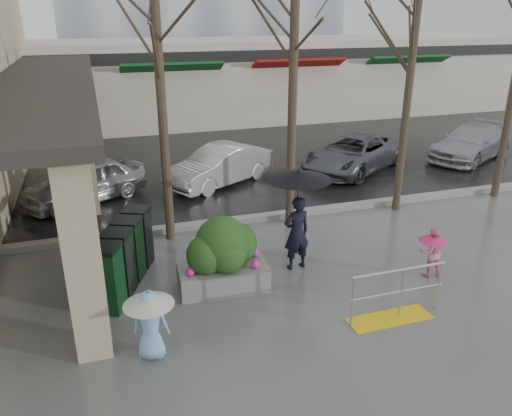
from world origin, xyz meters
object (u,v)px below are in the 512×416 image
car_b (220,166)px  child_pink (431,249)px  woman (297,207)px  news_boxes (124,256)px  child_blue (150,317)px  planter (223,254)px  tree_midwest (295,15)px  tree_mideast (415,30)px  handrail (394,301)px  car_d (471,142)px  car_c (353,153)px  car_a (84,181)px  tree_west (156,23)px

car_b → child_pink: bearing=-8.8°
woman → news_boxes: 3.73m
child_blue → news_boxes: (-0.23, 2.51, -0.08)m
planter → car_b: (1.56, 6.46, -0.12)m
tree_midwest → news_boxes: bearing=-155.5°
tree_mideast → news_boxes: bearing=-165.4°
tree_midwest → child_blue: 7.63m
handrail → tree_midwest: tree_midwest is taller
woman → car_d: 11.58m
child_blue → car_b: bearing=-94.1°
car_c → tree_midwest: bearing=-78.7°
child_blue → car_c: bearing=-117.1°
car_b → car_d: (9.94, 0.04, 0.00)m
handrail → woman: size_ratio=0.83×
car_b → tree_mideast: bearing=19.4°
child_pink → child_blue: size_ratio=0.90×
child_pink → car_a: (-6.99, 6.98, 0.01)m
tree_midwest → car_c: (3.90, 3.76, -4.60)m
car_a → car_c: 9.10m
car_d → car_b: bearing=-116.5°
woman → child_blue: (-3.40, -2.12, -0.70)m
woman → car_b: bearing=-96.4°
car_a → car_b: 4.23m
planter → tree_mideast: bearing=25.1°
tree_mideast → woman: tree_mideast is taller
child_blue → car_a: (-0.99, 7.91, -0.12)m
handrail → tree_west: (-3.36, 4.80, 4.71)m
tree_midwest → car_d: tree_midwest is taller
tree_west → child_blue: size_ratio=5.61×
child_pink → car_d: 10.28m
child_pink → woman: bearing=-16.9°
woman → planter: (-1.74, -0.33, -0.70)m
tree_mideast → tree_west: bearing=-180.0°
tree_mideast → child_blue: size_ratio=5.36×
planter → car_a: size_ratio=0.50×
woman → child_pink: (2.60, -1.20, -0.83)m
handrail → tree_mideast: (3.14, 4.80, 4.48)m
car_a → tree_midwest: bearing=27.7°
tree_west → car_c: 9.19m
handrail → car_a: (-5.35, 8.18, 0.25)m
tree_mideast → woman: 5.85m
news_boxes → car_a: news_boxes is taller
tree_midwest → tree_mideast: (3.30, -0.00, -0.37)m
handrail → child_pink: child_pink is taller
tree_midwest → child_blue: bearing=-132.8°
tree_mideast → car_a: 10.07m
tree_west → car_b: 6.22m
tree_midwest → car_a: (-5.19, 3.38, -4.60)m
tree_midwest → planter: (-2.54, -2.74, -4.48)m
planter → car_a: bearing=113.5°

